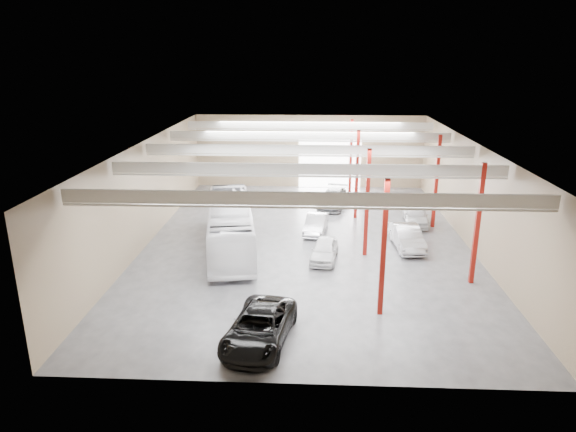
# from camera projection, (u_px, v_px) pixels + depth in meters

# --- Properties ---
(depot_shell) EXTENTS (22.12, 32.12, 7.06)m
(depot_shell) POSITION_uv_depth(u_px,v_px,m) (310.00, 171.00, 34.61)
(depot_shell) COLOR #444448
(depot_shell) RESTS_ON ground
(coach_bus) EXTENTS (4.76, 12.20, 3.31)m
(coach_bus) POSITION_uv_depth(u_px,v_px,m) (230.00, 226.00, 34.06)
(coach_bus) COLOR white
(coach_bus) RESTS_ON ground
(black_sedan) EXTENTS (3.48, 5.92, 1.55)m
(black_sedan) POSITION_uv_depth(u_px,v_px,m) (259.00, 327.00, 23.13)
(black_sedan) COLOR black
(black_sedan) RESTS_ON ground
(car_row_a) EXTENTS (2.10, 4.07, 1.32)m
(car_row_a) POSITION_uv_depth(u_px,v_px,m) (324.00, 250.00, 32.55)
(car_row_a) COLOR white
(car_row_a) RESTS_ON ground
(car_row_b) EXTENTS (2.00, 4.20, 1.33)m
(car_row_b) POSITION_uv_depth(u_px,v_px,m) (316.00, 224.00, 37.52)
(car_row_b) COLOR silver
(car_row_b) RESTS_ON ground
(car_row_c) EXTENTS (3.10, 5.42, 1.48)m
(car_row_c) POSITION_uv_depth(u_px,v_px,m) (333.00, 198.00, 43.91)
(car_row_c) COLOR slate
(car_row_c) RESTS_ON ground
(car_right_near) EXTENTS (1.93, 4.76, 1.53)m
(car_right_near) POSITION_uv_depth(u_px,v_px,m) (407.00, 237.00, 34.52)
(car_right_near) COLOR #AFAFB4
(car_right_near) RESTS_ON ground
(car_right_far) EXTENTS (2.16, 4.48, 1.48)m
(car_right_far) POSITION_uv_depth(u_px,v_px,m) (416.00, 215.00, 39.41)
(car_right_far) COLOR silver
(car_right_far) RESTS_ON ground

